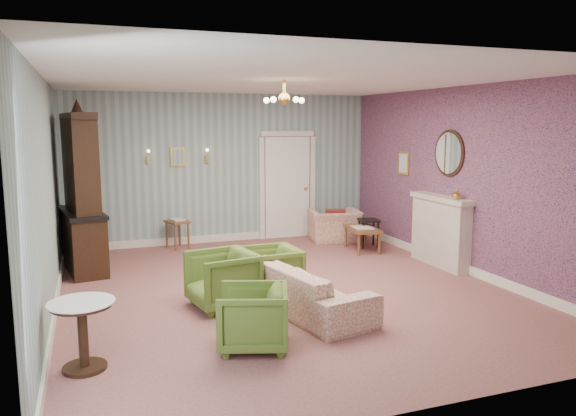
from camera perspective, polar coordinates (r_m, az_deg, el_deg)
name	(u,v)px	position (r m, az deg, el deg)	size (l,w,h in m)	color
floor	(284,290)	(7.88, -0.37, -8.43)	(7.00, 7.00, 0.00)	#945B56
ceiling	(284,80)	(7.55, -0.39, 13.10)	(7.00, 7.00, 0.00)	white
wall_back	(224,168)	(10.92, -6.59, 4.07)	(6.00, 6.00, 0.00)	gray
wall_front	(435,236)	(4.48, 14.88, -2.78)	(6.00, 6.00, 0.00)	gray
wall_left	(47,198)	(7.16, -23.63, 0.99)	(7.00, 7.00, 0.00)	gray
wall_right	(466,180)	(9.04, 17.85, 2.75)	(7.00, 7.00, 0.00)	gray
wall_right_floral	(465,180)	(9.03, 17.78, 2.75)	(7.00, 7.00, 0.00)	#BC5E71
door	(287,185)	(11.29, -0.08, 2.39)	(1.12, 0.12, 2.16)	white
olive_chair_a	(252,315)	(5.84, -3.69, -10.92)	(0.70, 0.66, 0.72)	#4F6B25
olive_chair_b	(222,277)	(7.11, -6.80, -7.04)	(0.77, 0.73, 0.80)	#4F6B25
olive_chair_c	(271,269)	(7.54, -1.80, -6.30)	(0.72, 0.67, 0.74)	#4F6B25
sofa_chintz	(306,280)	(6.93, 1.82, -7.44)	(2.02, 0.59, 0.79)	#A74743
wingback_chair	(334,220)	(11.01, 4.81, -1.26)	(0.97, 0.63, 0.84)	#A74743
dresser	(80,188)	(9.27, -20.66, 1.92)	(0.55, 1.58, 2.63)	black
fireplace	(440,231)	(9.39, 15.44, -2.30)	(0.30, 1.40, 1.16)	beige
mantel_vase	(456,194)	(8.96, 16.98, 1.36)	(0.15, 0.15, 0.15)	gold
oval_mirror	(449,153)	(9.30, 16.26, 5.46)	(0.04, 0.76, 0.84)	white
framed_print	(404,163)	(10.44, 11.86, 4.56)	(0.04, 0.34, 0.42)	gold
coffee_table	(362,239)	(10.27, 7.64, -3.19)	(0.48, 0.86, 0.44)	brown
side_table_black	(368,233)	(10.56, 8.30, -2.59)	(0.36, 0.36, 0.54)	black
pedestal_table	(83,335)	(5.70, -20.39, -12.21)	(0.62, 0.62, 0.68)	black
nesting_table	(177,233)	(10.55, -11.33, -2.58)	(0.35, 0.44, 0.58)	brown
gilt_mirror_back	(178,157)	(10.69, -11.28, 5.21)	(0.28, 0.06, 0.36)	gold
sconce_left	(148,157)	(10.60, -14.21, 5.08)	(0.16, 0.12, 0.30)	gold
sconce_right	(207,156)	(10.77, -8.36, 5.30)	(0.16, 0.12, 0.30)	gold
chandelier	(284,100)	(7.54, -0.39, 11.06)	(0.56, 0.56, 0.36)	gold
burgundy_cushion	(335,219)	(10.84, 4.91, -1.11)	(0.38, 0.10, 0.38)	maroon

